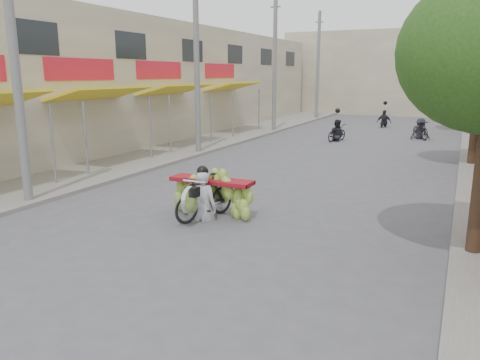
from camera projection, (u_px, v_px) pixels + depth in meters
ground at (112, 286)px, 7.74m from camera, size 120.00×120.00×0.00m
sidewalk_left at (201, 142)px, 23.87m from camera, size 4.00×60.00×0.12m
shophouse_row_left at (108, 82)px, 24.41m from camera, size 9.77×40.00×6.00m
far_building at (405, 73)px, 40.40m from camera, size 20.00×6.00×7.00m
utility_pole_near at (13, 50)px, 11.75m from camera, size 0.60×0.24×8.00m
utility_pole_mid at (197, 59)px, 19.67m from camera, size 0.60×0.24×8.00m
utility_pole_far at (275, 64)px, 27.59m from camera, size 0.60×0.24×8.00m
utility_pole_back at (318, 66)px, 35.51m from camera, size 0.60×0.24×8.00m
street_tree_far at (477, 68)px, 27.51m from camera, size 3.40×3.40×5.25m
banana_motorbike at (207, 188)px, 11.27m from camera, size 2.20×1.96×2.25m
bg_motorbike_a at (337, 127)px, 24.31m from camera, size 0.99×1.65×1.95m
bg_motorbike_b at (421, 124)px, 24.96m from camera, size 1.32×1.76×1.95m
bg_motorbike_c at (385, 114)px, 30.70m from camera, size 1.02×1.47×1.95m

